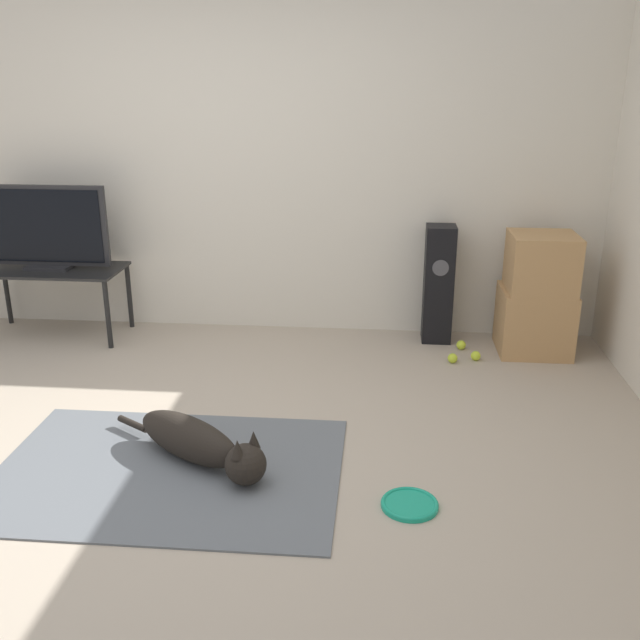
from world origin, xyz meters
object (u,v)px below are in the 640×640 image
Objects in this scene: floor_speaker at (438,284)px; tennis_ball_loose_on_carpet at (453,358)px; tv_stand at (51,276)px; dog at (200,443)px; tennis_ball_by_boxes at (461,345)px; tv at (45,228)px; frisbee at (410,504)px; cardboard_box_lower at (534,321)px; cardboard_box_upper at (542,263)px; tennis_ball_near_speaker at (476,356)px.

tennis_ball_loose_on_carpet is at bearing -78.57° from floor_speaker.
floor_speaker is at bearing 2.95° from tv_stand.
dog reaches higher than tennis_ball_loose_on_carpet.
tennis_ball_loose_on_carpet is at bearing -107.73° from tennis_ball_by_boxes.
frisbee is at bearing -38.25° from tv.
cardboard_box_lower is 0.57× the size of floor_speaker.
cardboard_box_lower is (0.91, 2.00, 0.21)m from frisbee.
tv is (-3.47, 0.04, 0.16)m from cardboard_box_upper.
floor_speaker is 2.83m from tv.
cardboard_box_lower reaches higher than tennis_ball_by_boxes.
dog is 13.78× the size of tennis_ball_near_speaker.
cardboard_box_upper is 6.68× the size of tennis_ball_near_speaker.
tv_stand reaches higher than tennis_ball_near_speaker.
tv_stand is 1.14× the size of tv.
tv is at bearing 90.00° from tv_stand.
cardboard_box_lower is 7.33× the size of tennis_ball_near_speaker.
floor_speaker reaches higher than frisbee.
cardboard_box_upper reaches higher than tennis_ball_by_boxes.
cardboard_box_lower is 3.52m from tv.
floor_speaker is 12.87× the size of tennis_ball_near_speaker.
cardboard_box_lower reaches higher than frisbee.
floor_speaker is 2.81m from tv_stand.
dog is 1.00× the size of tv.
tv is at bearing 175.63° from tennis_ball_near_speaker.
tv_stand is (-3.47, 0.01, 0.23)m from cardboard_box_lower.
tennis_ball_by_boxes is at bearing 111.87° from tennis_ball_near_speaker.
dog is at bearing -48.80° from tv.
tv_stand is at bearing -90.00° from tv.
tv is at bearing -177.10° from floor_speaker.
cardboard_box_lower reaches higher than tennis_ball_near_speaker.
dog is at bearing -130.26° from tennis_ball_by_boxes.
tennis_ball_near_speaker is 1.00× the size of tennis_ball_loose_on_carpet.
cardboard_box_lower is at bearing 27.50° from tennis_ball_near_speaker.
tennis_ball_loose_on_carpet is (0.34, 1.72, 0.02)m from frisbee.
tv_stand is at bearing 179.37° from tennis_ball_by_boxes.
tennis_ball_loose_on_carpet is (0.09, -0.43, -0.39)m from floor_speaker.
dog is at bearing 165.28° from frisbee.
floor_speaker reaches higher than cardboard_box_upper.
tv is 13.74× the size of tennis_ball_by_boxes.
tennis_ball_loose_on_carpet is (-0.08, -0.25, 0.00)m from tennis_ball_by_boxes.
floor_speaker is (0.25, 2.16, 0.41)m from frisbee.
tennis_ball_loose_on_carpet is at bearing -160.48° from tennis_ball_near_speaker.
tennis_ball_by_boxes is at bearing -46.42° from floor_speaker.
dog reaches higher than tennis_ball_near_speaker.
cardboard_box_upper is 0.88m from tennis_ball_loose_on_carpet.
cardboard_box_upper is (0.92, 1.98, 0.63)m from frisbee.
tennis_ball_near_speaker is (0.25, -0.37, -0.39)m from floor_speaker.
cardboard_box_upper is at bearing 25.12° from tennis_ball_near_speaker.
frisbee is 2.02m from tennis_ball_by_boxes.
floor_speaker reaches higher than tennis_ball_by_boxes.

